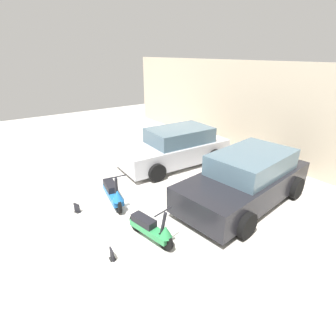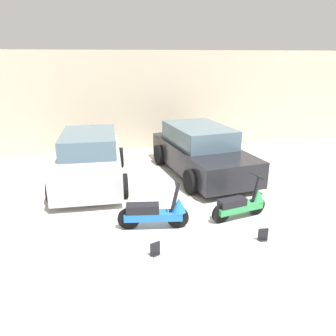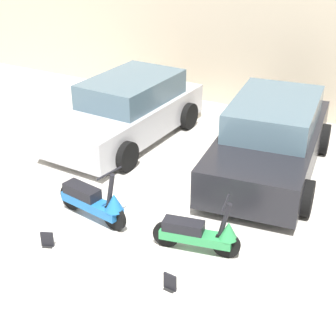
# 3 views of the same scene
# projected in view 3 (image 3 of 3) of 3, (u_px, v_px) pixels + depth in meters

# --- Properties ---
(ground_plane) EXTENTS (28.00, 28.00, 0.00)m
(ground_plane) POSITION_uv_depth(u_px,v_px,m) (123.00, 266.00, 7.62)
(ground_plane) COLOR silver
(wall_back) EXTENTS (19.60, 0.12, 3.64)m
(wall_back) POSITION_uv_depth(u_px,v_px,m) (282.00, 41.00, 12.29)
(wall_back) COLOR beige
(wall_back) RESTS_ON ground_plane
(scooter_front_left) EXTENTS (1.48, 0.58, 1.04)m
(scooter_front_left) POSITION_uv_depth(u_px,v_px,m) (94.00, 201.00, 8.55)
(scooter_front_left) COLOR black
(scooter_front_left) RESTS_ON ground_plane
(scooter_front_right) EXTENTS (1.36, 0.57, 0.96)m
(scooter_front_right) POSITION_uv_depth(u_px,v_px,m) (200.00, 233.00, 7.77)
(scooter_front_right) COLOR black
(scooter_front_right) RESTS_ON ground_plane
(car_rear_left) EXTENTS (2.11, 4.14, 1.38)m
(car_rear_left) POSITION_uv_depth(u_px,v_px,m) (128.00, 111.00, 11.43)
(car_rear_left) COLOR #B7B7BC
(car_rear_left) RESTS_ON ground_plane
(car_rear_center) EXTENTS (2.45, 4.42, 1.44)m
(car_rear_center) POSITION_uv_depth(u_px,v_px,m) (270.00, 139.00, 9.99)
(car_rear_center) COLOR black
(car_rear_center) RESTS_ON ground_plane
(placard_near_left_scooter) EXTENTS (0.20, 0.17, 0.26)m
(placard_near_left_scooter) POSITION_uv_depth(u_px,v_px,m) (47.00, 240.00, 8.00)
(placard_near_left_scooter) COLOR black
(placard_near_left_scooter) RESTS_ON ground_plane
(placard_near_right_scooter) EXTENTS (0.20, 0.13, 0.26)m
(placard_near_right_scooter) POSITION_uv_depth(u_px,v_px,m) (170.00, 283.00, 7.11)
(placard_near_right_scooter) COLOR black
(placard_near_right_scooter) RESTS_ON ground_plane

